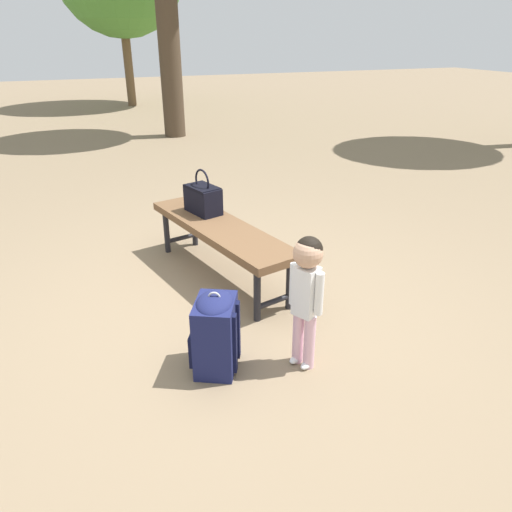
{
  "coord_description": "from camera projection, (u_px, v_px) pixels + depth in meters",
  "views": [
    {
      "loc": [
        2.7,
        -0.88,
        1.82
      ],
      "look_at": [
        -0.02,
        0.2,
        0.45
      ],
      "focal_mm": 33.84,
      "sensor_mm": 36.0,
      "label": 1
    }
  ],
  "objects": [
    {
      "name": "park_bench",
      "position": [
        220.0,
        232.0,
        3.77
      ],
      "size": [
        1.65,
        0.77,
        0.45
      ],
      "color": "brown",
      "rests_on": "ground"
    },
    {
      "name": "backpack_large",
      "position": [
        215.0,
        331.0,
        2.77
      ],
      "size": [
        0.37,
        0.34,
        0.51
      ],
      "color": "#191E4C",
      "rests_on": "ground"
    },
    {
      "name": "child_standing",
      "position": [
        307.0,
        284.0,
        2.68
      ],
      "size": [
        0.2,
        0.17,
        0.82
      ],
      "color": "#E5B2C6",
      "rests_on": "ground"
    },
    {
      "name": "handbag",
      "position": [
        203.0,
        198.0,
        3.95
      ],
      "size": [
        0.36,
        0.27,
        0.37
      ],
      "color": "black",
      "rests_on": "park_bench"
    },
    {
      "name": "ground_plane",
      "position": [
        231.0,
        321.0,
        3.34
      ],
      "size": [
        40.0,
        40.0,
        0.0
      ],
      "primitive_type": "plane",
      "color": "#7F6B51",
      "rests_on": "ground"
    }
  ]
}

